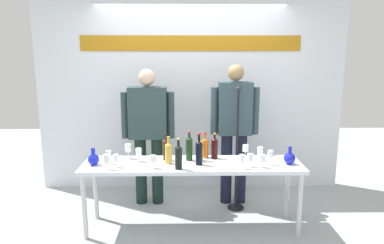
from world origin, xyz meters
The scene contains 28 objects.
ground_plane centered at (0.00, 0.00, 0.00)m, with size 10.00×10.00×0.00m, color #9BA3A3.
back_wall centered at (0.00, 1.24, 1.50)m, with size 4.15×0.11×3.00m.
display_table centered at (0.00, 0.00, 0.67)m, with size 2.32×0.56×0.74m.
decanter_blue_left centered at (-1.03, -0.05, 0.80)m, with size 0.12×0.12×0.18m.
decanter_blue_right centered at (1.02, -0.05, 0.80)m, with size 0.12×0.12×0.19m.
presenter_left centered at (-0.53, 0.66, 0.98)m, with size 0.65×0.22×1.70m.
presenter_right centered at (0.53, 0.66, 1.00)m, with size 0.59×0.22×1.75m.
wine_bottle_0 centered at (-0.03, 0.11, 0.88)m, with size 0.07×0.07×0.32m.
wine_bottle_1 centered at (0.07, -0.05, 0.88)m, with size 0.07×0.07×0.34m.
wine_bottle_2 centered at (-0.25, -0.01, 0.86)m, with size 0.07×0.07×0.29m.
wine_bottle_3 centered at (0.09, 0.10, 0.87)m, with size 0.07×0.07×0.30m.
wine_bottle_4 centered at (-0.14, -0.19, 0.87)m, with size 0.07×0.07×0.32m.
wine_bottle_5 centered at (0.15, 0.20, 0.86)m, with size 0.07×0.07×0.29m.
wine_bottle_6 centered at (0.25, 0.17, 0.86)m, with size 0.07×0.07×0.29m.
wine_bottle_7 centered at (-0.28, 0.12, 0.86)m, with size 0.07×0.07×0.30m.
wine_glass_left_0 centered at (-0.58, 0.07, 0.84)m, with size 0.07×0.07×0.14m.
wine_glass_left_1 centered at (-0.86, -0.19, 0.85)m, with size 0.07×0.07×0.16m.
wine_glass_left_2 centered at (-0.40, -0.16, 0.84)m, with size 0.06×0.06×0.14m.
wine_glass_left_3 centered at (-0.89, 0.01, 0.83)m, with size 0.06×0.06×0.14m.
wine_glass_left_4 centered at (-0.78, -0.12, 0.83)m, with size 0.06×0.06×0.14m.
wine_glass_left_5 centered at (-0.71, 0.18, 0.86)m, with size 0.07×0.07×0.16m.
wine_glass_right_0 centered at (0.59, 0.16, 0.85)m, with size 0.07×0.07×0.15m.
wine_glass_right_1 centered at (0.74, 0.10, 0.84)m, with size 0.06×0.06×0.15m.
wine_glass_right_2 centered at (0.50, -0.18, 0.84)m, with size 0.06×0.06×0.15m.
wine_glass_right_3 centered at (0.71, -0.15, 0.83)m, with size 0.07×0.07×0.13m.
wine_glass_right_4 centered at (0.59, -0.13, 0.84)m, with size 0.06×0.06×0.14m.
wine_glass_right_5 centered at (0.82, -0.06, 0.85)m, with size 0.06×0.06×0.15m.
microphone_stand centered at (0.54, 0.47, 0.50)m, with size 0.20×0.20×1.51m.
Camera 1 is at (-0.06, -3.63, 1.93)m, focal length 33.45 mm.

